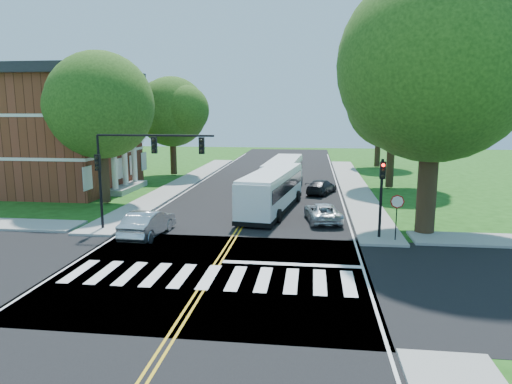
% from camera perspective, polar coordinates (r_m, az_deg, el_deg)
% --- Properties ---
extents(ground, '(140.00, 140.00, 0.00)m').
position_cam_1_polar(ground, '(20.81, -5.58, -10.06)').
color(ground, '#1B4511').
rests_on(ground, ground).
extents(road, '(14.00, 96.00, 0.01)m').
position_cam_1_polar(road, '(37.98, 0.36, -0.71)').
color(road, black).
rests_on(road, ground).
extents(cross_road, '(60.00, 12.00, 0.01)m').
position_cam_1_polar(cross_road, '(20.81, -5.58, -10.04)').
color(cross_road, black).
rests_on(cross_road, ground).
extents(center_line, '(0.36, 70.00, 0.01)m').
position_cam_1_polar(center_line, '(41.89, 1.00, 0.33)').
color(center_line, gold).
rests_on(center_line, road).
extents(edge_line_w, '(0.12, 70.00, 0.01)m').
position_cam_1_polar(edge_line_w, '(43.13, -8.02, 0.52)').
color(edge_line_w, silver).
rests_on(edge_line_w, road).
extents(edge_line_e, '(0.12, 70.00, 0.01)m').
position_cam_1_polar(edge_line_e, '(41.73, 10.32, 0.13)').
color(edge_line_e, silver).
rests_on(edge_line_e, road).
extents(crosswalk, '(12.60, 3.00, 0.01)m').
position_cam_1_polar(crosswalk, '(20.35, -5.90, -10.49)').
color(crosswalk, silver).
rests_on(crosswalk, road).
extents(stop_bar, '(6.60, 0.40, 0.01)m').
position_cam_1_polar(stop_bar, '(21.86, 4.45, -8.99)').
color(stop_bar, silver).
rests_on(stop_bar, road).
extents(sidewalk_nw, '(2.60, 40.00, 0.15)m').
position_cam_1_polar(sidewalk_nw, '(46.38, -8.85, 1.25)').
color(sidewalk_nw, gray).
rests_on(sidewalk_nw, ground).
extents(sidewalk_ne, '(2.60, 40.00, 0.15)m').
position_cam_1_polar(sidewalk_ne, '(44.78, 12.04, 0.83)').
color(sidewalk_ne, gray).
rests_on(sidewalk_ne, ground).
extents(tree_ne_big, '(10.80, 10.80, 14.91)m').
position_cam_1_polar(tree_ne_big, '(27.94, 21.50, 14.51)').
color(tree_ne_big, '#311F13').
rests_on(tree_ne_big, ground).
extents(tree_west_near, '(8.00, 8.00, 11.40)m').
position_cam_1_polar(tree_west_near, '(36.66, -18.87, 10.19)').
color(tree_west_near, '#311F13').
rests_on(tree_west_near, ground).
extents(tree_west_far, '(7.60, 7.60, 10.67)m').
position_cam_1_polar(tree_west_far, '(51.39, -10.46, 9.81)').
color(tree_west_far, '#311F13').
rests_on(tree_west_far, ground).
extents(tree_east_mid, '(8.40, 8.40, 11.93)m').
position_cam_1_polar(tree_east_mid, '(43.63, 16.80, 10.65)').
color(tree_east_mid, '#311F13').
rests_on(tree_east_mid, ground).
extents(tree_east_far, '(7.20, 7.20, 10.34)m').
position_cam_1_polar(tree_east_far, '(59.59, 15.16, 9.53)').
color(tree_east_far, '#311F13').
rests_on(tree_east_far, ground).
extents(brick_building, '(20.00, 13.00, 10.80)m').
position_cam_1_polar(brick_building, '(47.12, -27.09, 6.94)').
color(brick_building, brown).
rests_on(brick_building, ground).
extents(signal_nw, '(7.15, 0.46, 5.66)m').
position_cam_1_polar(signal_nw, '(27.59, -14.75, 4.01)').
color(signal_nw, black).
rests_on(signal_nw, ground).
extents(signal_ne, '(0.30, 0.46, 4.40)m').
position_cam_1_polar(signal_ne, '(26.10, 15.42, 0.51)').
color(signal_ne, black).
rests_on(signal_ne, ground).
extents(stop_sign, '(0.76, 0.08, 2.53)m').
position_cam_1_polar(stop_sign, '(25.95, 17.21, -1.73)').
color(stop_sign, black).
rests_on(stop_sign, ground).
extents(bus_lead, '(3.98, 11.44, 2.90)m').
position_cam_1_polar(bus_lead, '(32.82, 2.03, 0.28)').
color(bus_lead, white).
rests_on(bus_lead, road).
extents(bus_follow, '(3.21, 11.34, 2.90)m').
position_cam_1_polar(bus_follow, '(40.55, 3.45, 2.17)').
color(bus_follow, white).
rests_on(bus_follow, road).
extents(hatchback, '(1.91, 4.76, 1.54)m').
position_cam_1_polar(hatchback, '(27.00, -13.36, -3.82)').
color(hatchback, '#AEB1B5').
rests_on(hatchback, road).
extents(suv, '(2.64, 4.63, 1.22)m').
position_cam_1_polar(suv, '(30.10, 8.33, -2.52)').
color(suv, silver).
rests_on(suv, road).
extents(dark_sedan, '(3.02, 4.57, 1.23)m').
position_cam_1_polar(dark_sedan, '(40.05, 8.17, 0.66)').
color(dark_sedan, black).
rests_on(dark_sedan, road).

